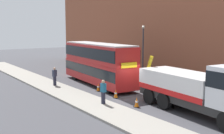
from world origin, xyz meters
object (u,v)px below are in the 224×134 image
object	(u,v)px
pedestrian_onlooker	(55,77)
pedestrian_bystander	(103,92)
traffic_cone_near_bus	(98,87)
double_decker_bus	(98,62)
traffic_cone_midway	(116,94)
street_lamp	(143,47)
recovery_tow_truck	(201,88)
traffic_cone_near_truck	(137,102)

from	to	relation	value
pedestrian_onlooker	pedestrian_bystander	xyz separation A→B (m)	(8.03, 0.17, 0.00)
traffic_cone_near_bus	double_decker_bus	bearing A→B (deg)	148.07
traffic_cone_midway	street_lamp	xyz separation A→B (m)	(-6.16, 8.35, 3.13)
pedestrian_bystander	pedestrian_onlooker	bearing A→B (deg)	85.81
recovery_tow_truck	pedestrian_bystander	xyz separation A→B (m)	(-5.44, -3.77, -0.77)
pedestrian_onlooker	traffic_cone_near_bus	distance (m)	4.64
traffic_cone_near_bus	pedestrian_bystander	bearing A→B (deg)	-28.30
recovery_tow_truck	pedestrian_onlooker	bearing A→B (deg)	-158.41
recovery_tow_truck	traffic_cone_near_bus	distance (m)	9.76
double_decker_bus	traffic_cone_near_truck	distance (m)	8.85
pedestrian_onlooker	traffic_cone_midway	bearing A→B (deg)	-9.77
recovery_tow_truck	street_lamp	world-z (taller)	street_lamp
double_decker_bus	street_lamp	xyz separation A→B (m)	(-0.71, 6.54, 1.24)
pedestrian_onlooker	pedestrian_bystander	size ratio (longest dim) A/B	1.00
pedestrian_bystander	street_lamp	xyz separation A→B (m)	(-7.39, 10.35, 2.49)
traffic_cone_midway	recovery_tow_truck	bearing A→B (deg)	14.88
double_decker_bus	traffic_cone_near_truck	bearing A→B (deg)	-9.08
recovery_tow_truck	traffic_cone_midway	bearing A→B (deg)	-159.86
pedestrian_onlooker	traffic_cone_near_bus	size ratio (longest dim) A/B	2.38
street_lamp	double_decker_bus	bearing A→B (deg)	-83.84
pedestrian_bystander	traffic_cone_midway	world-z (taller)	pedestrian_bystander
pedestrian_onlooker	pedestrian_bystander	world-z (taller)	same
double_decker_bus	pedestrian_onlooker	world-z (taller)	double_decker_bus
traffic_cone_midway	street_lamp	world-z (taller)	street_lamp
recovery_tow_truck	traffic_cone_near_truck	distance (m)	4.52
traffic_cone_near_bus	traffic_cone_near_truck	world-z (taller)	same
street_lamp	traffic_cone_midway	bearing A→B (deg)	-53.58
traffic_cone_midway	street_lamp	distance (m)	10.84
traffic_cone_midway	street_lamp	size ratio (longest dim) A/B	0.12
recovery_tow_truck	traffic_cone_midway	xyz separation A→B (m)	(-6.66, -1.77, -1.42)
pedestrian_bystander	traffic_cone_midway	distance (m)	2.43
pedestrian_onlooker	traffic_cone_near_truck	distance (m)	9.92
street_lamp	traffic_cone_near_truck	bearing A→B (deg)	-43.69
recovery_tow_truck	double_decker_bus	world-z (taller)	double_decker_bus
traffic_cone_midway	double_decker_bus	bearing A→B (deg)	161.61
recovery_tow_truck	street_lamp	xyz separation A→B (m)	(-12.82, 6.58, 1.71)
recovery_tow_truck	pedestrian_onlooker	distance (m)	14.05
double_decker_bus	street_lamp	distance (m)	6.69
double_decker_bus	street_lamp	bearing A→B (deg)	101.41
double_decker_bus	traffic_cone_near_bus	bearing A→B (deg)	-26.68
pedestrian_bystander	traffic_cone_near_truck	size ratio (longest dim) A/B	2.38
double_decker_bus	pedestrian_bystander	world-z (taller)	double_decker_bus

